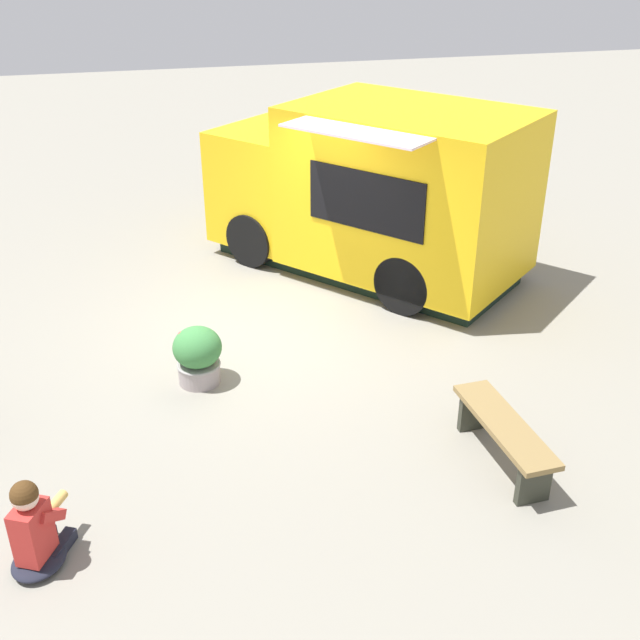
% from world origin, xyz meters
% --- Properties ---
extents(ground_plane, '(40.00, 40.00, 0.00)m').
position_xyz_m(ground_plane, '(0.00, 0.00, 0.00)').
color(ground_plane, gray).
extents(food_truck, '(5.04, 4.74, 2.58)m').
position_xyz_m(food_truck, '(-1.52, 1.84, 1.23)').
color(food_truck, yellow).
rests_on(food_truck, ground_plane).
extents(person_customer, '(0.80, 0.63, 0.90)m').
position_xyz_m(person_customer, '(3.81, -2.75, 0.37)').
color(person_customer, '#1F202D').
rests_on(person_customer, ground_plane).
extents(planter_flowering_far, '(0.58, 0.58, 0.72)m').
position_xyz_m(planter_flowering_far, '(1.19, -1.12, 0.37)').
color(planter_flowering_far, '#9E9291').
rests_on(planter_flowering_far, ground_plane).
extents(plaza_bench, '(1.56, 0.48, 0.49)m').
position_xyz_m(plaza_bench, '(3.46, 1.71, 0.37)').
color(plaza_bench, olive).
rests_on(plaza_bench, ground_plane).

